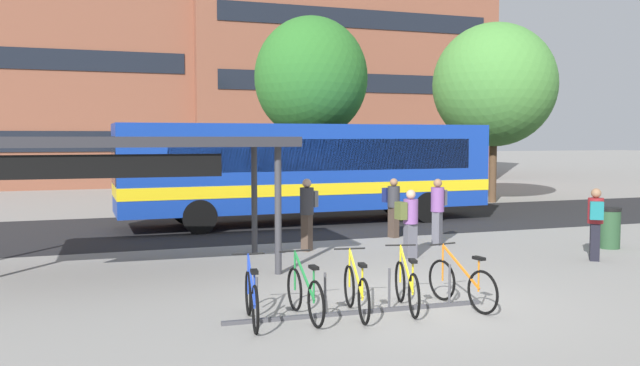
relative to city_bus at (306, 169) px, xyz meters
name	(u,v)px	position (x,y,z in m)	size (l,w,h in m)	color
ground	(414,302)	(-1.42, -10.35, -1.78)	(200.00, 200.00, 0.00)	gray
bus_lane_asphalt	(264,225)	(-1.42, 0.00, -1.77)	(80.00, 7.20, 0.01)	#232326
city_bus	(306,169)	(0.00, 0.00, 0.00)	(12.07, 2.79, 3.20)	#14389E
bike_rack	(358,309)	(-2.61, -10.75, -1.69)	(4.34, 0.21, 0.70)	#47474C
parked_bicycle_blue_0	(252,299)	(-4.33, -10.75, -1.39)	(0.52, 1.72, 0.99)	black
parked_bicycle_green_1	(305,294)	(-3.49, -10.73, -1.39)	(0.52, 1.72, 0.99)	black
parked_bicycle_yellow_2	(356,291)	(-2.66, -10.82, -1.39)	(0.52, 1.71, 0.99)	black
parked_bicycle_yellow_3	(407,286)	(-1.76, -10.76, -1.39)	(0.60, 1.68, 0.99)	black
parked_bicycle_orange_4	(462,284)	(-0.82, -10.90, -1.39)	(0.52, 1.71, 0.99)	black
transit_shelter	(110,145)	(-6.19, -6.11, 0.87)	(7.40, 3.46, 2.81)	#38383D
commuter_grey_pack_0	(438,207)	(1.91, -5.21, -0.78)	(0.60, 0.57, 1.73)	#565660
commuter_teal_pack_1	(596,219)	(4.18, -8.34, -0.82)	(0.56, 0.60, 1.65)	black
commuter_grey_pack_2	(307,209)	(-1.55, -4.93, -0.75)	(0.59, 0.58, 1.78)	#47382D
commuter_navy_pack_3	(393,203)	(1.37, -3.64, -0.82)	(0.44, 0.58, 1.65)	#47382D
commuter_olive_pack_4	(409,219)	(0.34, -6.69, -0.86)	(0.55, 0.37, 1.59)	#565660
trash_bin	(609,228)	(5.76, -7.08, -1.26)	(0.55, 0.55, 1.03)	#284C2D
street_tree_0	(494,85)	(9.66, 3.92, 3.22)	(5.19, 5.19, 7.61)	brown
street_tree_1	(311,78)	(1.45, 3.84, 3.27)	(4.32, 4.32, 7.38)	brown
building_right_wing	(321,41)	(8.54, 22.95, 7.57)	(19.13, 13.66, 18.70)	brown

